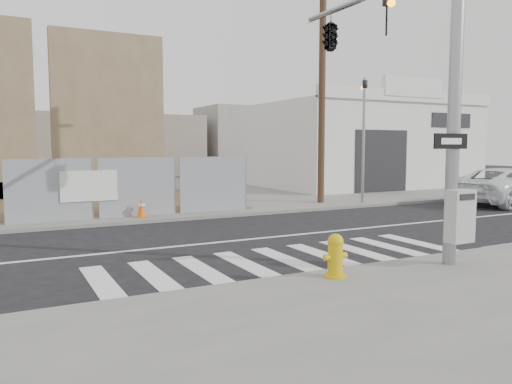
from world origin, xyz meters
name	(u,v)px	position (x,y,z in m)	size (l,w,h in m)	color
ground	(238,241)	(0.00, 0.00, 0.00)	(100.00, 100.00, 0.00)	black
sidewalk_far	(121,193)	(0.00, 14.00, 0.06)	(50.00, 20.00, 0.12)	slate
signal_pole	(365,53)	(2.49, -2.05, 4.78)	(0.96, 5.87, 7.00)	gray
far_signal_pole	(364,122)	(8.00, 4.60, 3.48)	(0.16, 0.20, 5.60)	gray
concrete_wall_right	(109,129)	(-0.50, 14.08, 3.38)	(5.50, 1.30, 8.00)	brown
auto_shop	(352,145)	(14.00, 12.97, 2.54)	(12.00, 10.20, 5.95)	silver
utility_pole_right	(322,81)	(6.50, 5.50, 5.20)	(1.60, 0.28, 10.00)	#4B3223
fire_hydrant	(335,256)	(-0.18, -4.55, 0.52)	(0.50, 0.46, 0.80)	gold
suv	(507,186)	(13.81, 2.08, 0.78)	(2.60, 5.65, 1.57)	white
traffic_cone_c	(62,210)	(-3.80, 5.38, 0.45)	(0.36, 0.36, 0.67)	red
traffic_cone_d	(142,208)	(-1.38, 4.65, 0.44)	(0.43, 0.43, 0.65)	#F25C0C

